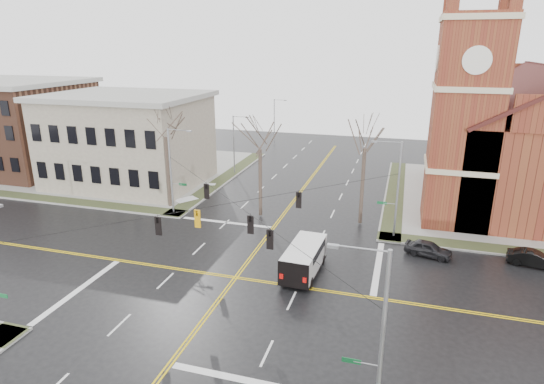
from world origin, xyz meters
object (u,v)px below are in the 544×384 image
(church, at_px, (532,131))
(tree_nw_far, at_px, (165,133))
(cargo_van, at_px, (305,256))
(tree_nw_near, at_px, (260,145))
(parked_car_a, at_px, (428,249))
(streetlight_north_a, at_px, (235,142))
(signal_pole_ne, at_px, (396,187))
(streetlight_north_b, at_px, (275,120))
(signal_pole_nw, at_px, (172,168))
(signal_pole_se, at_px, (379,335))
(tree_ne, at_px, (365,143))
(parked_car_b, at_px, (534,259))

(church, xyz_separation_m, tree_nw_far, (-37.49, -11.75, -0.05))
(cargo_van, relative_size, tree_nw_near, 0.59)
(parked_car_a, xyz_separation_m, tree_nw_far, (-27.18, 4.77, 7.72))
(parked_car_a, distance_m, tree_nw_near, 18.72)
(streetlight_north_a, xyz_separation_m, cargo_van, (15.59, -25.53, -3.10))
(signal_pole_ne, distance_m, streetlight_north_b, 42.61)
(signal_pole_nw, height_order, cargo_van, signal_pole_nw)
(church, xyz_separation_m, streetlight_north_b, (-35.42, 23.22, -3.97))
(signal_pole_se, bearing_deg, tree_nw_far, 134.42)
(streetlight_north_b, height_order, cargo_van, streetlight_north_b)
(streetlight_north_a, relative_size, tree_nw_far, 0.69)
(parked_car_a, xyz_separation_m, tree_ne, (-6.35, 5.64, 7.65))
(cargo_van, distance_m, tree_nw_near, 14.31)
(streetlight_north_b, height_order, parked_car_a, streetlight_north_b)
(church, distance_m, streetlight_north_a, 35.78)
(streetlight_north_a, xyz_separation_m, tree_nw_near, (8.46, -14.84, 3.21))
(cargo_van, bearing_deg, streetlight_north_a, 124.02)
(cargo_van, xyz_separation_m, tree_nw_far, (-17.65, 10.56, 7.02))
(church, bearing_deg, streetlight_north_a, 174.81)
(parked_car_b, xyz_separation_m, tree_nw_far, (-35.36, 4.33, 7.73))
(signal_pole_ne, xyz_separation_m, cargo_van, (-6.39, -9.03, -3.58))
(signal_pole_nw, distance_m, streetlight_north_a, 16.52)
(signal_pole_nw, xyz_separation_m, cargo_van, (16.25, -9.03, -3.58))
(streetlight_north_b, relative_size, parked_car_b, 2.01)
(church, height_order, cargo_van, church)
(signal_pole_se, distance_m, streetlight_north_b, 63.43)
(parked_car_b, bearing_deg, streetlight_north_a, 70.67)
(tree_nw_far, xyz_separation_m, tree_nw_near, (10.53, 0.13, -0.71))
(signal_pole_se, height_order, streetlight_north_b, signal_pole_se)
(signal_pole_ne, distance_m, parked_car_b, 12.43)
(streetlight_north_a, distance_m, streetlight_north_b, 20.00)
(parked_car_a, relative_size, tree_ne, 0.34)
(church, height_order, tree_nw_far, church)
(signal_pole_se, height_order, cargo_van, signal_pole_se)
(signal_pole_se, bearing_deg, cargo_van, 114.58)
(parked_car_a, xyz_separation_m, tree_nw_near, (-16.65, 4.89, 7.01))
(parked_car_b, bearing_deg, tree_nw_near, 90.59)
(tree_nw_far, relative_size, tree_nw_near, 1.09)
(signal_pole_nw, bearing_deg, cargo_van, -29.06)
(cargo_van, height_order, tree_ne, tree_ne)
(streetlight_north_a, relative_size, streetlight_north_b, 1.00)
(streetlight_north_b, bearing_deg, tree_nw_near, -76.35)
(signal_pole_se, xyz_separation_m, cargo_van, (-6.39, 13.97, -3.58))
(cargo_van, bearing_deg, tree_nw_near, 126.30)
(tree_ne, bearing_deg, cargo_van, -105.52)
(parked_car_b, bearing_deg, tree_nw_far, 93.78)
(signal_pole_nw, distance_m, cargo_van, 18.94)
(signal_pole_nw, relative_size, streetlight_north_b, 1.12)
(parked_car_b, bearing_deg, signal_pole_se, 161.50)
(tree_nw_near, bearing_deg, parked_car_a, -16.38)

